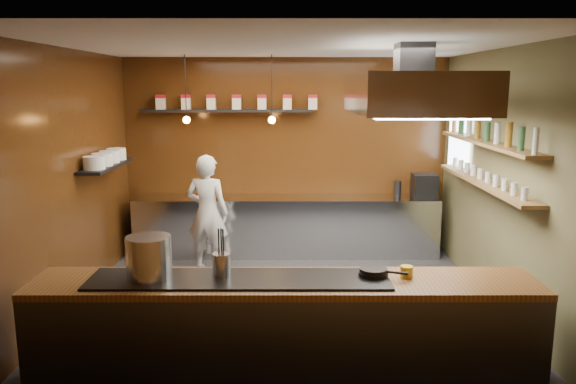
{
  "coord_description": "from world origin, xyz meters",
  "views": [
    {
      "loc": [
        0.02,
        -6.23,
        2.58
      ],
      "look_at": [
        0.03,
        0.4,
        1.32
      ],
      "focal_mm": 35.0,
      "sensor_mm": 36.0,
      "label": 1
    }
  ],
  "objects_px": {
    "stockpot_small": "(155,262)",
    "chef": "(207,213)",
    "stockpot_large": "(149,258)",
    "extractor_hood": "(412,93)",
    "espresso_machine": "(424,186)"
  },
  "relations": [
    {
      "from": "extractor_hood",
      "to": "stockpot_small",
      "type": "relative_size",
      "value": 7.09
    },
    {
      "from": "extractor_hood",
      "to": "stockpot_large",
      "type": "relative_size",
      "value": 5.21
    },
    {
      "from": "extractor_hood",
      "to": "espresso_machine",
      "type": "relative_size",
      "value": 5.6
    },
    {
      "from": "stockpot_large",
      "to": "espresso_machine",
      "type": "xyz_separation_m",
      "value": [
        3.27,
        3.76,
        -0.05
      ]
    },
    {
      "from": "stockpot_large",
      "to": "stockpot_small",
      "type": "bearing_deg",
      "value": 48.93
    },
    {
      "from": "stockpot_large",
      "to": "chef",
      "type": "height_order",
      "value": "chef"
    },
    {
      "from": "extractor_hood",
      "to": "stockpot_small",
      "type": "xyz_separation_m",
      "value": [
        -2.43,
        -1.16,
        -1.43
      ]
    },
    {
      "from": "stockpot_large",
      "to": "extractor_hood",
      "type": "bearing_deg",
      "value": 26.15
    },
    {
      "from": "extractor_hood",
      "to": "stockpot_small",
      "type": "distance_m",
      "value": 3.05
    },
    {
      "from": "espresso_machine",
      "to": "extractor_hood",
      "type": "bearing_deg",
      "value": -106.78
    },
    {
      "from": "stockpot_small",
      "to": "chef",
      "type": "relative_size",
      "value": 0.17
    },
    {
      "from": "stockpot_large",
      "to": "chef",
      "type": "relative_size",
      "value": 0.23
    },
    {
      "from": "stockpot_large",
      "to": "espresso_machine",
      "type": "distance_m",
      "value": 4.99
    },
    {
      "from": "chef",
      "to": "stockpot_small",
      "type": "bearing_deg",
      "value": 102.64
    },
    {
      "from": "stockpot_small",
      "to": "chef",
      "type": "xyz_separation_m",
      "value": [
        0.03,
        2.97,
        -0.25
      ]
    }
  ]
}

